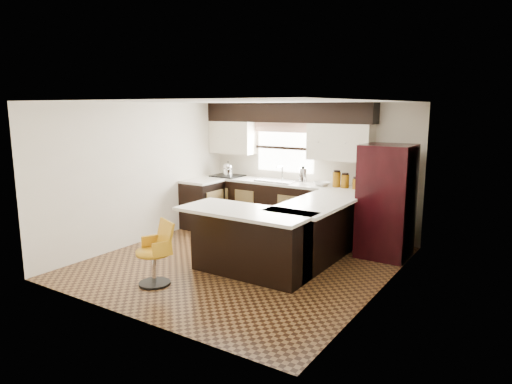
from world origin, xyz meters
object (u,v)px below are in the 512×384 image
Objects in this scene: peninsula_long at (315,233)px; bar_chair at (153,254)px; refrigerator at (386,201)px; peninsula_return at (250,243)px.

bar_chair is (-1.39, -1.98, -0.02)m from peninsula_long.
refrigerator is (0.80, 0.85, 0.43)m from peninsula_long.
refrigerator is at bearing 75.76° from bar_chair.
peninsula_return is at bearing 72.85° from bar_chair.
refrigerator is at bearing 46.68° from peninsula_long.
refrigerator reaches higher than bar_chair.
bar_chair is (-0.86, -1.00, -0.02)m from peninsula_return.
peninsula_return is 1.94× the size of bar_chair.
refrigerator is 3.61m from bar_chair.
peninsula_return is 2.30m from refrigerator.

